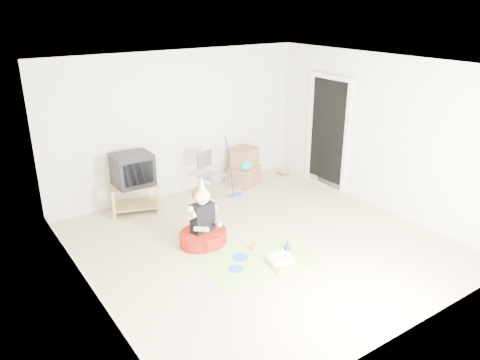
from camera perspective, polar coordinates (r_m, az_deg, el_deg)
ground at (r=7.06m, az=2.53°, el=-7.64°), size 5.00×5.00×0.00m
doorway_recess at (r=9.05m, az=10.73°, el=5.57°), size 0.02×0.90×2.05m
tv_stand at (r=8.14m, az=-12.68°, el=-1.85°), size 0.90×0.71×0.49m
crt_tv at (r=7.97m, az=-12.95°, el=1.27°), size 0.62×0.52×0.54m
folding_chair at (r=8.44m, az=-3.39°, el=0.54°), size 0.50×0.49×0.89m
cardboard_boxes at (r=9.10m, az=0.60°, el=1.53°), size 0.69×0.64×0.71m
floor_mop at (r=8.56m, az=-0.51°, el=-0.33°), size 0.28×0.36×1.07m
book_pile at (r=9.78m, az=5.24°, el=0.94°), size 0.19×0.24×0.08m
seated_woman at (r=6.95m, az=-4.54°, el=-6.02°), size 0.83×0.83×1.06m
party_mat at (r=6.66m, az=2.14°, el=-9.48°), size 1.68×1.29×0.01m
birthday_cake at (r=6.56m, az=4.90°, el=-9.68°), size 0.36×0.30×0.15m
blue_plate_near at (r=6.66m, az=0.08°, el=-9.39°), size 0.28×0.28×0.01m
blue_plate_far at (r=6.40m, az=-0.49°, el=-10.78°), size 0.26×0.26×0.01m
orange_cup_near at (r=6.84m, az=1.66°, el=-8.15°), size 0.10×0.10×0.09m
orange_cup_far at (r=6.32m, az=4.69°, el=-10.92°), size 0.09×0.09×0.08m
blue_party_hat at (r=6.86m, az=5.81°, el=-7.82°), size 0.15×0.15×0.17m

